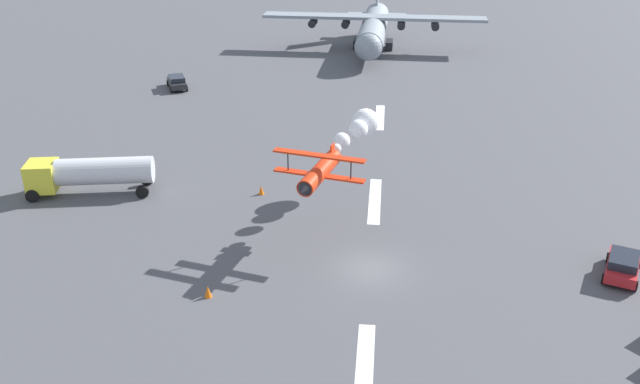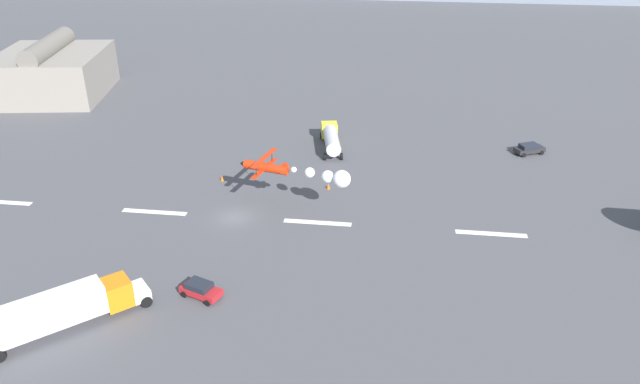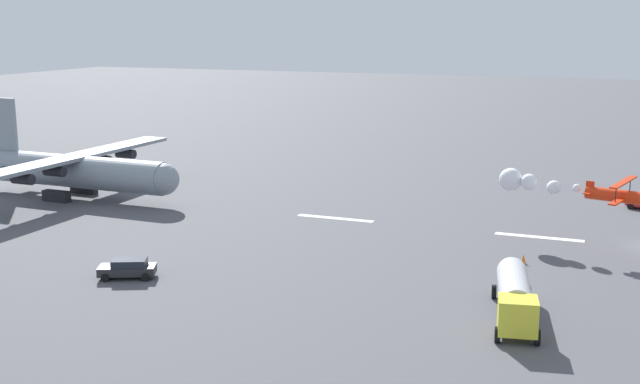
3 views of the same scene
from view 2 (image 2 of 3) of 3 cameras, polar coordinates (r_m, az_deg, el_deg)
The scene contains 13 objects.
ground_plane at distance 73.19m, azimuth -8.00°, elevation -2.36°, with size 440.00×440.00×0.00m, color #4C4C51.
runway_stripe_1 at distance 85.64m, azimuth -27.73°, elevation -0.84°, with size 8.00×0.90×0.01m, color white.
runway_stripe_2 at distance 76.27m, azimuth -15.27°, elevation -1.82°, with size 8.00×0.90×0.01m, color white.
runway_stripe_3 at distance 71.37m, azimuth -0.24°, elevation -2.88°, with size 8.00×0.90×0.01m, color white.
runway_stripe_4 at distance 71.88m, azimuth 15.76°, elevation -3.79°, with size 8.00×0.90×0.01m, color white.
stunt_biplane_red at distance 70.98m, azimuth -1.22°, elevation 1.76°, with size 13.96×6.72×2.08m.
semi_truck_orange at distance 59.09m, azimuth -23.51°, elevation -10.19°, with size 13.02×12.27×3.70m.
fuel_tanker_truck at distance 90.46m, azimuth 1.05°, elevation 5.13°, with size 4.41×9.80×2.90m.
followme_car_yellow at distance 60.19m, azimuth -11.15°, elevation -8.95°, with size 4.38×3.11×1.52m.
airport_staff_sedan at distance 94.15m, azimuth 19.05°, elevation 3.88°, with size 4.67×3.42×1.52m.
hangar_building at distance 123.86m, azimuth -23.80°, elevation 10.26°, with size 21.07×22.36×10.62m.
traffic_cone_near at distance 82.09m, azimuth -9.18°, elevation 1.30°, with size 0.44×0.44×0.75m, color orange.
traffic_cone_far at distance 78.90m, azimuth 0.79°, elevation 0.55°, with size 0.44×0.44×0.75m, color orange.
Camera 2 is at (18.11, -61.15, 35.89)m, focal length 34.11 mm.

